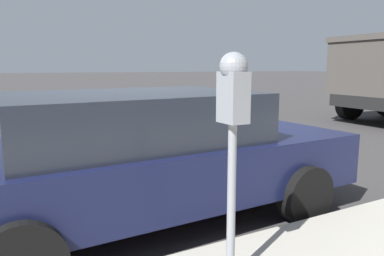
# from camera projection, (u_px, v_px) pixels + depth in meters

# --- Properties ---
(ground_plane) EXTENTS (220.00, 220.00, 0.00)m
(ground_plane) POSITION_uv_depth(u_px,v_px,m) (132.00, 189.00, 5.19)
(ground_plane) COLOR #3D3A3A
(parking_meter) EXTENTS (0.21, 0.19, 1.61)m
(parking_meter) POSITION_uv_depth(u_px,v_px,m) (233.00, 109.00, 2.49)
(parking_meter) COLOR gray
(parking_meter) RESTS_ON sidewalk
(car_navy) EXTENTS (2.27, 4.57, 1.41)m
(car_navy) POSITION_uv_depth(u_px,v_px,m) (143.00, 153.00, 4.03)
(car_navy) COLOR #14193D
(car_navy) RESTS_ON ground_plane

